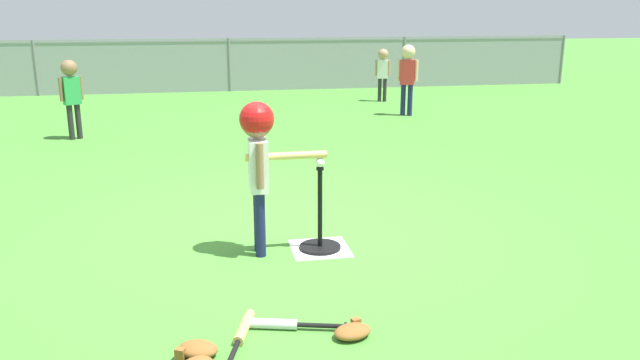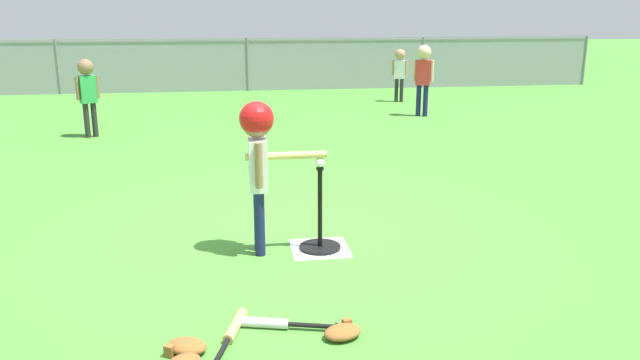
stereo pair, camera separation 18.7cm
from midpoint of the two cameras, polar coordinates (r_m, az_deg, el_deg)
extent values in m
plane|color=#478C33|center=(5.13, -1.81, -5.07)|extent=(60.00, 60.00, 0.00)
cube|color=white|center=(4.86, 1.11, -6.23)|extent=(0.44, 0.44, 0.01)
cylinder|color=black|center=(4.85, 1.11, -6.14)|extent=(0.32, 0.32, 0.03)
cylinder|color=black|center=(4.74, 1.13, -2.49)|extent=(0.04, 0.04, 0.62)
cylinder|color=black|center=(4.66, 1.15, 1.04)|extent=(0.06, 0.06, 0.02)
sphere|color=white|center=(4.65, 1.15, 1.60)|extent=(0.07, 0.07, 0.07)
cylinder|color=#191E4C|center=(4.77, -4.46, -3.57)|extent=(0.08, 0.08, 0.49)
cylinder|color=#191E4C|center=(4.67, -4.36, -4.00)|extent=(0.08, 0.08, 0.49)
cube|color=white|center=(4.59, -4.52, 1.39)|extent=(0.13, 0.22, 0.38)
cylinder|color=#8C6647|center=(4.72, -4.66, 2.11)|extent=(0.05, 0.05, 0.33)
cylinder|color=#8C6647|center=(4.45, -4.40, 1.31)|extent=(0.05, 0.05, 0.33)
sphere|color=#8C6647|center=(4.53, -4.61, 5.23)|extent=(0.22, 0.22, 0.22)
sphere|color=red|center=(4.52, -4.61, 5.58)|extent=(0.25, 0.25, 0.25)
cylinder|color=#DBB266|center=(4.60, -1.93, 2.22)|extent=(0.60, 0.06, 0.06)
cylinder|color=#191E4C|center=(10.88, 10.06, 7.11)|extent=(0.08, 0.08, 0.53)
cylinder|color=#191E4C|center=(10.89, 9.44, 7.15)|extent=(0.08, 0.08, 0.53)
cube|color=red|center=(10.83, 9.87, 9.61)|extent=(0.27, 0.23, 0.41)
cylinder|color=beige|center=(10.81, 10.66, 9.72)|extent=(0.06, 0.06, 0.35)
cylinder|color=beige|center=(10.84, 9.08, 9.81)|extent=(0.06, 0.06, 0.35)
sphere|color=beige|center=(10.80, 9.95, 11.39)|extent=(0.24, 0.24, 0.24)
cylinder|color=#262626|center=(12.51, 7.86, 8.08)|extent=(0.07, 0.07, 0.45)
cylinder|color=#262626|center=(12.51, 7.39, 8.10)|extent=(0.07, 0.07, 0.45)
cube|color=white|center=(12.46, 7.69, 9.94)|extent=(0.23, 0.18, 0.35)
cylinder|color=tan|center=(12.45, 8.28, 10.03)|extent=(0.05, 0.05, 0.30)
cylinder|color=tan|center=(12.47, 7.11, 10.07)|extent=(0.05, 0.05, 0.30)
sphere|color=tan|center=(12.44, 7.74, 11.26)|extent=(0.20, 0.20, 0.20)
cylinder|color=#262626|center=(9.53, -19.30, 5.20)|extent=(0.08, 0.08, 0.49)
cylinder|color=#262626|center=(9.49, -19.93, 5.11)|extent=(0.08, 0.08, 0.49)
cube|color=green|center=(9.45, -19.85, 7.77)|extent=(0.25, 0.22, 0.38)
cylinder|color=#8C6647|center=(9.49, -19.08, 8.03)|extent=(0.05, 0.05, 0.33)
cylinder|color=#8C6647|center=(9.41, -20.67, 7.83)|extent=(0.05, 0.05, 0.33)
sphere|color=#8C6647|center=(9.42, -20.03, 9.64)|extent=(0.22, 0.22, 0.22)
cylinder|color=silver|center=(3.73, -3.58, -12.85)|extent=(0.28, 0.13, 0.06)
cylinder|color=black|center=(3.70, 0.78, -13.11)|extent=(0.28, 0.10, 0.03)
cylinder|color=black|center=(3.69, 2.98, -13.22)|extent=(0.03, 0.05, 0.05)
cylinder|color=#DBB266|center=(3.72, -6.23, -13.04)|extent=(0.15, 0.33, 0.06)
cylinder|color=black|center=(3.44, -7.59, -15.59)|extent=(0.12, 0.32, 0.03)
ellipsoid|color=brown|center=(3.54, -10.44, -14.66)|extent=(0.27, 0.24, 0.07)
cube|color=brown|center=(3.52, -12.00, -14.97)|extent=(0.06, 0.06, 0.06)
ellipsoid|color=brown|center=(3.63, 3.59, -13.66)|extent=(0.26, 0.22, 0.07)
cube|color=brown|center=(3.71, 3.95, -12.95)|extent=(0.06, 0.05, 0.06)
cylinder|color=slate|center=(14.55, -22.37, 9.48)|extent=(0.06, 0.06, 1.15)
cylinder|color=slate|center=(14.14, -6.21, 10.39)|extent=(0.06, 0.06, 1.15)
cylinder|color=slate|center=(14.84, 9.69, 10.50)|extent=(0.06, 0.06, 1.15)
cylinder|color=slate|center=(16.50, 23.24, 9.97)|extent=(0.06, 0.06, 1.15)
cube|color=gray|center=(14.10, -6.27, 12.48)|extent=(16.00, 0.03, 0.03)
cube|color=gray|center=(14.14, -6.21, 10.39)|extent=(16.00, 0.01, 1.15)
camera|label=1|loc=(0.09, -88.86, 0.32)|focal=35.18mm
camera|label=2|loc=(0.09, 91.14, -0.32)|focal=35.18mm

